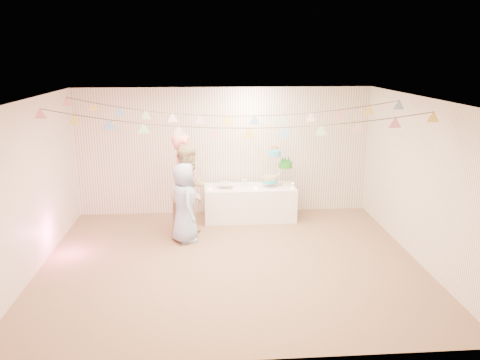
{
  "coord_description": "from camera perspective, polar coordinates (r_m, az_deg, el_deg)",
  "views": [
    {
      "loc": [
        -0.37,
        -6.9,
        3.25
      ],
      "look_at": [
        0.2,
        0.8,
        1.15
      ],
      "focal_mm": 35.0,
      "sensor_mm": 36.0,
      "label": 1
    }
  ],
  "objects": [
    {
      "name": "person_adult_b",
      "position": [
        8.44,
        -6.16,
        -1.38
      ],
      "size": [
        1.0,
        1.05,
        1.7
      ],
      "primitive_type": "imported",
      "rotation": [
        0.0,
        0.0,
        0.98
      ],
      "color": "tan",
      "rests_on": "floor"
    },
    {
      "name": "tealight_6",
      "position": [
        9.2,
        1.9,
        -0.93
      ],
      "size": [
        0.04,
        0.04,
        0.03
      ],
      "primitive_type": "cylinder",
      "color": "#FFD88C",
      "rests_on": "table"
    },
    {
      "name": "tealight_2",
      "position": [
        9.11,
        1.97,
        -1.09
      ],
      "size": [
        0.04,
        0.04,
        0.03
      ],
      "primitive_type": "cylinder",
      "color": "#FFD88C",
      "rests_on": "table"
    },
    {
      "name": "tealight_1",
      "position": [
        9.46,
        -1.0,
        -0.47
      ],
      "size": [
        0.04,
        0.04,
        0.03
      ],
      "primitive_type": "cylinder",
      "color": "#FFD88C",
      "rests_on": "table"
    },
    {
      "name": "person_adult_a",
      "position": [
        8.7,
        -6.69,
        -0.34
      ],
      "size": [
        0.62,
        0.78,
        1.87
      ],
      "primitive_type": "imported",
      "rotation": [
        0.0,
        0.0,
        1.28
      ],
      "color": "#E9847A",
      "rests_on": "floor"
    },
    {
      "name": "ceiling",
      "position": [
        6.94,
        -1.18,
        9.84
      ],
      "size": [
        6.0,
        6.0,
        0.0
      ],
      "primitive_type": "plane",
      "color": "silver",
      "rests_on": "ground"
    },
    {
      "name": "bunting_back",
      "position": [
        8.06,
        -1.59,
        8.8
      ],
      "size": [
        5.6,
        1.1,
        0.4
      ],
      "primitive_type": null,
      "color": "pink",
      "rests_on": "ceiling"
    },
    {
      "name": "tealight_4",
      "position": [
        9.26,
        6.38,
        -0.92
      ],
      "size": [
        0.04,
        0.04,
        0.03
      ],
      "primitive_type": "cylinder",
      "color": "#FFD88C",
      "rests_on": "table"
    },
    {
      "name": "left_wall",
      "position": [
        7.64,
        -24.22,
        -0.95
      ],
      "size": [
        5.0,
        5.0,
        0.0
      ],
      "primitive_type": "plane",
      "color": "white",
      "rests_on": "ground"
    },
    {
      "name": "back_wall",
      "position": [
        9.61,
        -1.94,
        3.5
      ],
      "size": [
        6.0,
        6.0,
        0.0
      ],
      "primitive_type": "plane",
      "color": "white",
      "rests_on": "ground"
    },
    {
      "name": "tealight_0",
      "position": [
        9.13,
        -3.7,
        -1.08
      ],
      "size": [
        0.04,
        0.04,
        0.03
      ],
      "primitive_type": "cylinder",
      "color": "#FFD88C",
      "rests_on": "table"
    },
    {
      "name": "person_child",
      "position": [
        8.27,
        -6.79,
        -2.76
      ],
      "size": [
        0.61,
        0.79,
        1.42
      ],
      "primitive_type": "imported",
      "rotation": [
        0.0,
        0.0,
        1.82
      ],
      "color": "#92A5CE",
      "rests_on": "floor"
    },
    {
      "name": "cake_middle",
      "position": [
        9.44,
        5.57,
        2.02
      ],
      "size": [
        0.27,
        0.27,
        0.22
      ],
      "primitive_type": null,
      "color": "#1F8F1F",
      "rests_on": "cake_stand"
    },
    {
      "name": "cake_bottom",
      "position": [
        9.31,
        3.68,
        0.16
      ],
      "size": [
        0.31,
        0.31,
        0.15
      ],
      "primitive_type": null,
      "color": "#2BCCCC",
      "rests_on": "cake_stand"
    },
    {
      "name": "tealight_3",
      "position": [
        9.56,
        3.18,
        -0.32
      ],
      "size": [
        0.04,
        0.04,
        0.03
      ],
      "primitive_type": "cylinder",
      "color": "#FFD88C",
      "rests_on": "table"
    },
    {
      "name": "table",
      "position": [
        9.42,
        1.2,
        -2.79
      ],
      "size": [
        1.8,
        0.72,
        0.68
      ],
      "primitive_type": "cube",
      "color": "white",
      "rests_on": "floor"
    },
    {
      "name": "cake_top_tier",
      "position": [
        9.23,
        4.26,
        3.46
      ],
      "size": [
        0.25,
        0.25,
        0.19
      ],
      "primitive_type": null,
      "color": "#49C2E7",
      "rests_on": "cake_stand"
    },
    {
      "name": "floor",
      "position": [
        7.64,
        -1.07,
        -9.98
      ],
      "size": [
        6.0,
        6.0,
        0.0
      ],
      "primitive_type": "plane",
      "color": "#805F45",
      "rests_on": "ground"
    },
    {
      "name": "cake_stand",
      "position": [
        9.32,
        4.57,
        2.01
      ],
      "size": [
        0.68,
        0.4,
        0.76
      ],
      "primitive_type": null,
      "color": "silver",
      "rests_on": "table"
    },
    {
      "name": "tealight_5",
      "position": [
        9.58,
        6.49,
        -0.37
      ],
      "size": [
        0.04,
        0.04,
        0.03
      ],
      "primitive_type": "cylinder",
      "color": "#FFD88C",
      "rests_on": "table"
    },
    {
      "name": "front_wall",
      "position": [
        4.83,
        0.53,
        -8.62
      ],
      "size": [
        6.0,
        6.0,
        0.0
      ],
      "primitive_type": "plane",
      "color": "white",
      "rests_on": "ground"
    },
    {
      "name": "posy",
      "position": [
        9.32,
        0.5,
        0.14
      ],
      "size": [
        0.13,
        0.13,
        0.15
      ],
      "primitive_type": null,
      "color": "white",
      "rests_on": "table"
    },
    {
      "name": "right_wall",
      "position": [
        7.92,
        21.1,
        -0.08
      ],
      "size": [
        5.0,
        5.0,
        0.0
      ],
      "primitive_type": "plane",
      "color": "white",
      "rests_on": "ground"
    },
    {
      "name": "platter",
      "position": [
        9.22,
        -1.71,
        -0.47
      ],
      "size": [
        0.33,
        0.33,
        0.02
      ],
      "primitive_type": "cylinder",
      "color": "white",
      "rests_on": "table"
    },
    {
      "name": "bunting_front",
      "position": [
        6.77,
        -1.07,
        7.32
      ],
      "size": [
        5.6,
        0.9,
        0.36
      ],
      "primitive_type": null,
      "color": "#72A5E5",
      "rests_on": "ceiling"
    }
  ]
}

